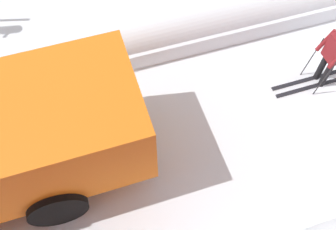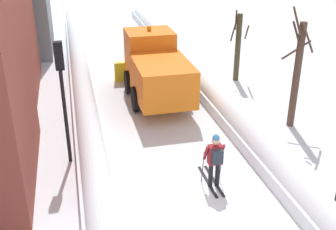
{
  "view_description": "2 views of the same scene",
  "coord_description": "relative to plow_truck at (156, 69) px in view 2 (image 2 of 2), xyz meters",
  "views": [
    {
      "loc": [
        -3.47,
        6.35,
        7.35
      ],
      "look_at": [
        0.13,
        5.19,
        1.24
      ],
      "focal_mm": 41.3,
      "sensor_mm": 36.0,
      "label": 1
    },
    {
      "loc": [
        -3.26,
        -8.98,
        7.48
      ],
      "look_at": [
        -0.19,
        3.73,
        1.44
      ],
      "focal_mm": 44.45,
      "sensor_mm": 36.0,
      "label": 2
    }
  ],
  "objects": [
    {
      "name": "traffic_light_pole",
      "position": [
        -4.06,
        -4.73,
        1.47
      ],
      "size": [
        0.28,
        0.42,
        4.19
      ],
      "color": "black",
      "rests_on": "ground"
    },
    {
      "name": "bare_tree_mid",
      "position": [
        4.6,
        1.54,
        0.33
      ],
      "size": [
        1.05,
        1.2,
        3.59
      ],
      "color": "#423C26",
      "rests_on": "ground"
    },
    {
      "name": "snowbank_right",
      "position": [
        2.45,
        1.32,
        -1.11
      ],
      "size": [
        1.1,
        36.0,
        0.9
      ],
      "color": "white",
      "rests_on": "ground"
    },
    {
      "name": "snowbank_left",
      "position": [
        -3.31,
        1.32,
        -1.04
      ],
      "size": [
        1.1,
        36.0,
        1.01
      ],
      "color": "white",
      "rests_on": "ground"
    },
    {
      "name": "plow_truck",
      "position": [
        0.0,
        0.0,
        0.0
      ],
      "size": [
        3.2,
        5.98,
        3.12
      ],
      "color": "orange",
      "rests_on": "ground"
    },
    {
      "name": "ground_plane",
      "position": [
        -0.43,
        1.32,
        -1.48
      ],
      "size": [
        80.0,
        80.0,
        0.0
      ],
      "primitive_type": "plane",
      "color": "white"
    },
    {
      "name": "skier",
      "position": [
        0.25,
        -7.41,
        -0.48
      ],
      "size": [
        0.62,
        1.8,
        1.81
      ],
      "color": "black",
      "rests_on": "ground"
    },
    {
      "name": "bare_tree_near",
      "position": [
        4.71,
        -4.03,
        0.76
      ],
      "size": [
        1.09,
        0.94,
        4.72
      ],
      "color": "#4D362B",
      "rests_on": "ground"
    }
  ]
}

